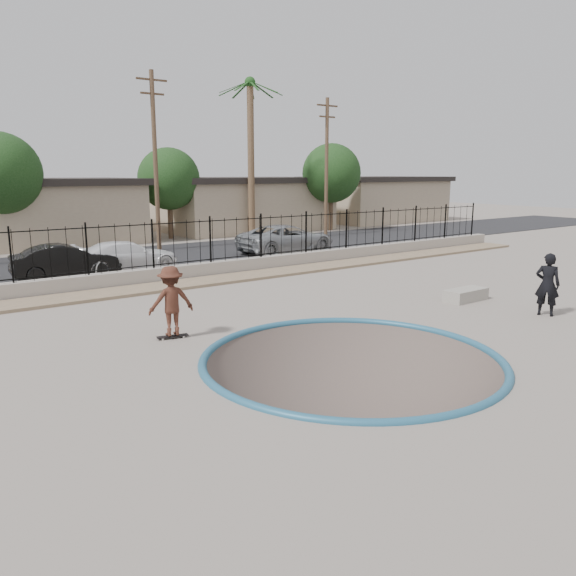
% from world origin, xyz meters
% --- Properties ---
extents(ground, '(120.00, 120.00, 2.20)m').
position_xyz_m(ground, '(0.00, 12.00, -1.10)').
color(ground, slate).
rests_on(ground, ground).
extents(bowl_pit, '(6.84, 6.84, 1.80)m').
position_xyz_m(bowl_pit, '(0.00, -1.00, 0.00)').
color(bowl_pit, '#443A34').
rests_on(bowl_pit, ground).
extents(coping_ring, '(7.04, 7.04, 0.20)m').
position_xyz_m(coping_ring, '(0.00, -1.00, 0.00)').
color(coping_ring, '#255C7B').
rests_on(coping_ring, ground).
extents(rock_strip, '(42.00, 1.60, 0.11)m').
position_xyz_m(rock_strip, '(0.00, 9.20, 0.06)').
color(rock_strip, '#977D63').
rests_on(rock_strip, ground).
extents(retaining_wall, '(42.00, 0.45, 0.60)m').
position_xyz_m(retaining_wall, '(0.00, 10.30, 0.30)').
color(retaining_wall, '#A1998E').
rests_on(retaining_wall, ground).
extents(fence, '(40.00, 0.04, 1.80)m').
position_xyz_m(fence, '(0.00, 10.30, 1.50)').
color(fence, black).
rests_on(fence, retaining_wall).
extents(street, '(90.00, 8.00, 0.04)m').
position_xyz_m(street, '(0.00, 17.00, 0.02)').
color(street, black).
rests_on(street, ground).
extents(house_center, '(10.60, 8.60, 3.90)m').
position_xyz_m(house_center, '(0.00, 26.50, 1.97)').
color(house_center, tan).
rests_on(house_center, ground).
extents(house_east, '(12.60, 8.60, 3.90)m').
position_xyz_m(house_east, '(14.00, 26.50, 1.97)').
color(house_east, tan).
rests_on(house_east, ground).
extents(house_east_far, '(11.60, 8.60, 3.90)m').
position_xyz_m(house_east_far, '(28.00, 26.50, 1.97)').
color(house_east_far, tan).
rests_on(house_east_far, ground).
extents(palm_right, '(2.30, 2.30, 10.30)m').
position_xyz_m(palm_right, '(12.00, 22.00, 7.33)').
color(palm_right, brown).
rests_on(palm_right, ground).
extents(utility_pole_mid, '(1.70, 0.24, 9.50)m').
position_xyz_m(utility_pole_mid, '(4.00, 19.00, 4.96)').
color(utility_pole_mid, '#473323').
rests_on(utility_pole_mid, ground).
extents(utility_pole_right, '(1.70, 0.24, 9.00)m').
position_xyz_m(utility_pole_right, '(16.00, 19.00, 4.70)').
color(utility_pole_right, '#473323').
rests_on(utility_pole_right, ground).
extents(street_tree_mid, '(3.96, 3.96, 5.83)m').
position_xyz_m(street_tree_mid, '(7.00, 24.00, 3.84)').
color(street_tree_mid, '#473323').
rests_on(street_tree_mid, ground).
extents(street_tree_right, '(4.32, 4.32, 6.36)m').
position_xyz_m(street_tree_right, '(19.00, 22.00, 4.19)').
color(street_tree_right, '#473323').
rests_on(street_tree_right, ground).
extents(skater, '(1.26, 0.85, 1.80)m').
position_xyz_m(skater, '(-2.62, 3.00, 0.90)').
color(skater, brown).
rests_on(skater, ground).
extents(skateboard, '(0.84, 0.37, 0.07)m').
position_xyz_m(skateboard, '(-2.62, 3.00, 0.06)').
color(skateboard, black).
rests_on(skateboard, ground).
extents(videographer, '(0.70, 0.82, 1.90)m').
position_xyz_m(videographer, '(7.50, -1.43, 0.95)').
color(videographer, black).
rests_on(videographer, ground).
extents(concrete_ledge, '(1.61, 0.72, 0.40)m').
position_xyz_m(concrete_ledge, '(7.24, 1.23, 0.20)').
color(concrete_ledge, gray).
rests_on(concrete_ledge, ground).
extents(car_b, '(4.22, 1.72, 1.36)m').
position_xyz_m(car_b, '(-2.47, 13.40, 0.72)').
color(car_b, black).
rests_on(car_b, street).
extents(car_c, '(4.48, 1.86, 1.29)m').
position_xyz_m(car_c, '(0.13, 13.50, 0.68)').
color(car_c, white).
rests_on(car_c, street).
extents(car_d, '(5.49, 2.69, 1.50)m').
position_xyz_m(car_d, '(9.05, 13.97, 0.79)').
color(car_d, '#919599').
rests_on(car_d, street).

